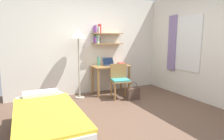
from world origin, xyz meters
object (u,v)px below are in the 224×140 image
object	(u,v)px
desk_chair	(120,79)
handbag	(133,93)
desk	(111,71)
laptop	(109,63)
water_bottle	(98,61)
book_stack	(121,64)
bed	(47,124)
standing_lamp	(78,37)

from	to	relation	value
desk_chair	handbag	distance (m)	0.48
desk_chair	handbag	size ratio (longest dim) A/B	1.92
desk	laptop	distance (m)	0.22
laptop	desk_chair	bearing A→B (deg)	-83.86
water_bottle	book_stack	distance (m)	0.66
bed	laptop	bearing A→B (deg)	45.14
handbag	water_bottle	bearing A→B (deg)	124.14
desk_chair	book_stack	bearing A→B (deg)	57.74
laptop	book_stack	world-z (taller)	laptop
desk	book_stack	world-z (taller)	book_stack
bed	desk	xyz separation A→B (m)	(1.89, 1.81, 0.37)
bed	desk_chair	distance (m)	2.33
standing_lamp	handbag	xyz separation A→B (m)	(1.13, -0.71, -1.35)
desk	standing_lamp	xyz separation A→B (m)	(-0.89, -0.05, 0.90)
desk	water_bottle	size ratio (longest dim) A/B	4.20
desk_chair	water_bottle	world-z (taller)	water_bottle
desk_chair	laptop	world-z (taller)	laptop
desk	laptop	xyz separation A→B (m)	(-0.04, 0.04, 0.21)
water_bottle	handbag	xyz separation A→B (m)	(0.56, -0.83, -0.73)
desk_chair	handbag	world-z (taller)	desk_chair
water_bottle	bed	bearing A→B (deg)	-129.71
handbag	book_stack	bearing A→B (deg)	83.38
water_bottle	desk_chair	bearing A→B (deg)	-59.41
water_bottle	book_stack	bearing A→B (deg)	-6.15
standing_lamp	laptop	world-z (taller)	standing_lamp
handbag	desk	bearing A→B (deg)	107.81
book_stack	handbag	size ratio (longest dim) A/B	0.55
desk	laptop	bearing A→B (deg)	133.74
bed	desk	bearing A→B (deg)	43.81
bed	standing_lamp	world-z (taller)	standing_lamp
bed	laptop	world-z (taller)	laptop
book_stack	bed	bearing A→B (deg)	-140.69
desk_chair	book_stack	size ratio (longest dim) A/B	3.49
bed	handbag	size ratio (longest dim) A/B	4.38
desk	handbag	world-z (taller)	desk
bed	desk_chair	world-z (taller)	desk_chair
water_bottle	desk	bearing A→B (deg)	-13.33
bed	handbag	bearing A→B (deg)	26.38
laptop	water_bottle	size ratio (longest dim) A/B	1.37
laptop	handbag	world-z (taller)	laptop
standing_lamp	bed	bearing A→B (deg)	-119.56
desk	standing_lamp	world-z (taller)	standing_lamp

